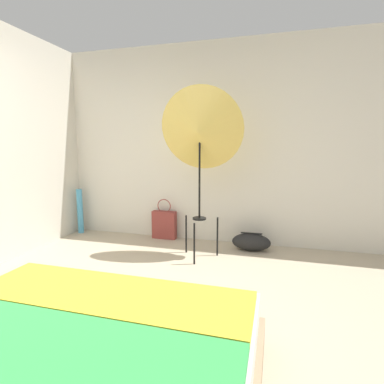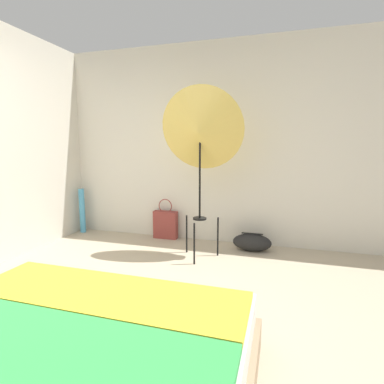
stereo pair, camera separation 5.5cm
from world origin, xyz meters
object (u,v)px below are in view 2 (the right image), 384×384
at_px(photo_umbrella, 200,131).
at_px(paper_roll, 82,211).
at_px(tote_bag, 166,224).
at_px(duffel_bag, 252,242).

xyz_separation_m(photo_umbrella, paper_roll, (-1.95, 0.50, -1.11)).
height_order(photo_umbrella, paper_roll, photo_umbrella).
distance_m(tote_bag, duffel_bag, 1.23).
bearing_deg(photo_umbrella, paper_roll, 165.56).
distance_m(tote_bag, paper_roll, 1.31).
relative_size(photo_umbrella, tote_bag, 3.45).
bearing_deg(tote_bag, duffel_bag, -8.70).
distance_m(duffel_bag, paper_roll, 2.53).
bearing_deg(tote_bag, photo_umbrella, -41.47).
bearing_deg(photo_umbrella, tote_bag, 138.53).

